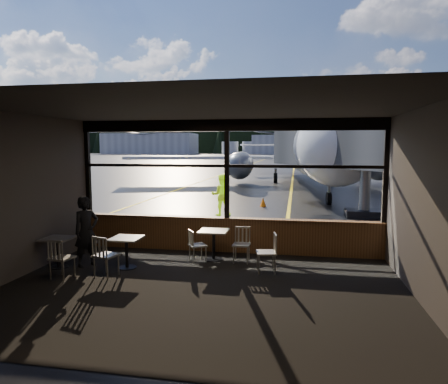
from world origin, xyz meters
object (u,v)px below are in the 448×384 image
(chair_mid_s, at_px, (106,256))
(chair_left_s, at_px, (62,258))
(chair_near_n, at_px, (241,245))
(cone_nose, at_px, (263,202))
(chair_near_e, at_px, (266,253))
(passenger, at_px, (86,232))
(airliner, at_px, (306,116))
(cafe_table_mid, at_px, (127,253))
(jet_bridge, at_px, (345,160))
(chair_near_w, at_px, (198,246))
(cafe_table_near, at_px, (214,245))
(ground_crew, at_px, (221,195))
(cafe_table_left, at_px, (58,253))

(chair_mid_s, height_order, chair_left_s, chair_mid_s)
(chair_near_n, bearing_deg, cone_nose, -88.20)
(chair_mid_s, bearing_deg, cone_nose, 92.66)
(chair_near_e, height_order, passenger, passenger)
(chair_mid_s, bearing_deg, chair_left_s, -145.67)
(passenger, bearing_deg, airliner, 19.56)
(cafe_table_mid, distance_m, passenger, 1.09)
(chair_near_e, distance_m, chair_left_s, 4.38)
(jet_bridge, xyz_separation_m, chair_near_w, (-4.14, -6.56, -1.91))
(airliner, relative_size, cafe_table_mid, 47.50)
(airliner, relative_size, chair_near_n, 40.12)
(cafe_table_near, relative_size, chair_near_w, 0.95)
(chair_near_n, height_order, ground_crew, ground_crew)
(airliner, bearing_deg, cafe_table_mid, -105.74)
(cafe_table_mid, bearing_deg, cafe_table_near, 28.74)
(chair_mid_s, xyz_separation_m, passenger, (-0.80, 0.64, 0.37))
(passenger, bearing_deg, chair_near_e, -53.96)
(jet_bridge, bearing_deg, cafe_table_near, -120.75)
(jet_bridge, xyz_separation_m, chair_near_n, (-3.08, -6.42, -1.88))
(chair_left_s, xyz_separation_m, passenger, (0.05, 0.93, 0.39))
(chair_near_n, height_order, chair_mid_s, chair_mid_s)
(airliner, distance_m, ground_crew, 16.59)
(cafe_table_left, xyz_separation_m, chair_near_n, (4.12, 1.18, 0.08))
(cafe_table_near, relative_size, chair_mid_s, 0.82)
(chair_near_n, relative_size, cone_nose, 1.99)
(jet_bridge, xyz_separation_m, cafe_table_left, (-7.20, -7.60, -1.96))
(ground_crew, bearing_deg, cafe_table_mid, 69.10)
(jet_bridge, relative_size, passenger, 6.40)
(chair_near_e, xyz_separation_m, ground_crew, (-2.40, 7.38, 0.40))
(cafe_table_left, xyz_separation_m, chair_near_e, (4.77, 0.47, 0.10))
(passenger, bearing_deg, cafe_table_mid, -56.74)
(cafe_table_near, xyz_separation_m, cone_nose, (0.45, 9.39, -0.16))
(cone_nose, bearing_deg, cafe_table_left, -109.98)
(chair_left_s, distance_m, cone_nose, 11.82)
(airliner, distance_m, cone_nose, 13.91)
(cone_nose, bearing_deg, cafe_table_near, -92.73)
(chair_near_n, bearing_deg, cafe_table_mid, 20.58)
(cafe_table_left, xyz_separation_m, passenger, (0.60, 0.23, 0.47))
(airliner, xyz_separation_m, chair_left_s, (-5.49, -24.12, -4.82))
(ground_crew, distance_m, cone_nose, 3.23)
(cafe_table_near, height_order, chair_left_s, chair_left_s)
(jet_bridge, distance_m, chair_left_s, 10.80)
(cone_nose, bearing_deg, cafe_table_mid, -102.40)
(airliner, relative_size, chair_near_w, 42.98)
(chair_near_e, height_order, chair_near_w, chair_near_e)
(jet_bridge, bearing_deg, chair_near_n, -115.63)
(cafe_table_mid, distance_m, ground_crew, 7.67)
(chair_near_e, distance_m, cone_nose, 10.21)
(ground_crew, bearing_deg, cafe_table_left, 58.22)
(passenger, bearing_deg, cone_nose, 15.31)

